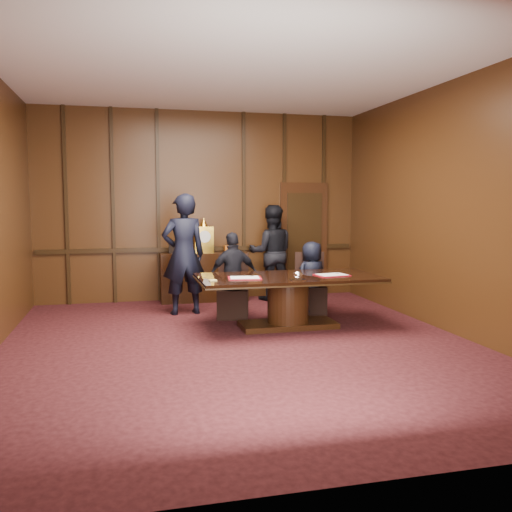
{
  "coord_description": "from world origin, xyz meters",
  "views": [
    {
      "loc": [
        -1.42,
        -6.6,
        1.83
      ],
      "look_at": [
        0.43,
        0.96,
        1.05
      ],
      "focal_mm": 38.0,
      "sensor_mm": 36.0,
      "label": 1
    }
  ],
  "objects_px": {
    "signatory_left": "(233,276)",
    "witness_right": "(271,253)",
    "signatory_right": "(312,278)",
    "witness_left": "(184,254)",
    "sideboard": "(204,275)",
    "conference_table": "(288,293)"
  },
  "relations": [
    {
      "from": "witness_left",
      "to": "witness_right",
      "type": "height_order",
      "value": "witness_left"
    },
    {
      "from": "signatory_right",
      "to": "witness_right",
      "type": "xyz_separation_m",
      "value": [
        -0.29,
        1.45,
        0.29
      ]
    },
    {
      "from": "witness_left",
      "to": "witness_right",
      "type": "xyz_separation_m",
      "value": [
        1.73,
        0.93,
        -0.1
      ]
    },
    {
      "from": "signatory_left",
      "to": "signatory_right",
      "type": "height_order",
      "value": "signatory_left"
    },
    {
      "from": "conference_table",
      "to": "signatory_left",
      "type": "xyz_separation_m",
      "value": [
        -0.65,
        0.8,
        0.17
      ]
    },
    {
      "from": "witness_left",
      "to": "sideboard",
      "type": "bearing_deg",
      "value": -121.95
    },
    {
      "from": "witness_right",
      "to": "sideboard",
      "type": "bearing_deg",
      "value": 2.21
    },
    {
      "from": "conference_table",
      "to": "witness_right",
      "type": "height_order",
      "value": "witness_right"
    },
    {
      "from": "sideboard",
      "to": "signatory_left",
      "type": "distance_m",
      "value": 1.64
    },
    {
      "from": "witness_right",
      "to": "signatory_left",
      "type": "bearing_deg",
      "value": 64.54
    },
    {
      "from": "conference_table",
      "to": "witness_left",
      "type": "height_order",
      "value": "witness_left"
    },
    {
      "from": "signatory_left",
      "to": "witness_left",
      "type": "height_order",
      "value": "witness_left"
    },
    {
      "from": "signatory_left",
      "to": "witness_left",
      "type": "bearing_deg",
      "value": -43.57
    },
    {
      "from": "witness_right",
      "to": "signatory_right",
      "type": "bearing_deg",
      "value": 110.73
    },
    {
      "from": "signatory_left",
      "to": "signatory_right",
      "type": "xyz_separation_m",
      "value": [
        1.3,
        0.0,
        -0.08
      ]
    },
    {
      "from": "signatory_right",
      "to": "witness_left",
      "type": "bearing_deg",
      "value": -30.86
    },
    {
      "from": "conference_table",
      "to": "witness_right",
      "type": "bearing_deg",
      "value": 80.81
    },
    {
      "from": "signatory_left",
      "to": "signatory_right",
      "type": "distance_m",
      "value": 1.3
    },
    {
      "from": "signatory_right",
      "to": "signatory_left",
      "type": "bearing_deg",
      "value": -16.41
    },
    {
      "from": "signatory_left",
      "to": "witness_right",
      "type": "relative_size",
      "value": 0.77
    },
    {
      "from": "witness_right",
      "to": "witness_left",
      "type": "bearing_deg",
      "value": 37.71
    },
    {
      "from": "conference_table",
      "to": "witness_left",
      "type": "relative_size",
      "value": 1.33
    }
  ]
}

